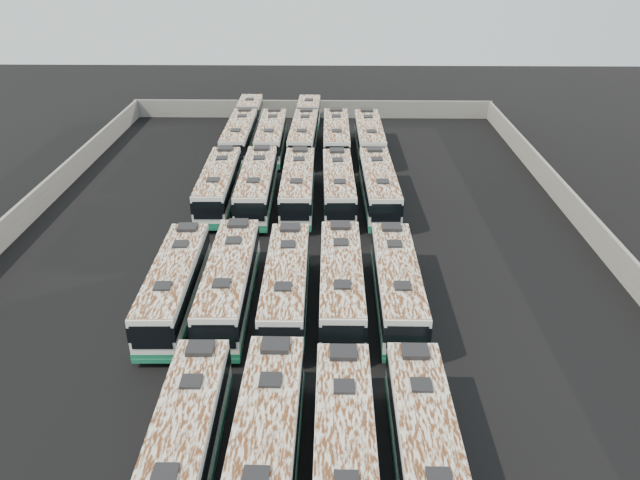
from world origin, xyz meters
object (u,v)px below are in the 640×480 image
at_px(bus_midback_right, 338,186).
at_px(bus_back_far_right, 369,138).
at_px(bus_midback_far_left, 219,185).
at_px(bus_midfront_right, 341,283).
at_px(bus_midfront_center, 286,285).
at_px(bus_midfront_left, 230,282).
at_px(bus_front_far_right, 427,454).
at_px(bus_midfront_far_right, 397,285).
at_px(bus_front_left, 183,450).
at_px(bus_back_far_left, 243,128).
at_px(bus_midfront_far_left, 175,285).
at_px(bus_midback_left, 257,186).
at_px(bus_back_right, 336,137).
at_px(bus_front_center, 265,452).
at_px(bus_midback_far_right, 379,187).
at_px(bus_front_right, 345,456).
at_px(bus_back_left, 271,137).
at_px(bus_midback_center, 298,186).
at_px(bus_back_center, 305,128).

relative_size(bus_midback_right, bus_back_far_right, 0.98).
bearing_deg(bus_midback_far_left, bus_midfront_right, -59.19).
height_order(bus_midfront_center, bus_midback_right, bus_midfront_center).
height_order(bus_midfront_left, bus_back_far_right, bus_midfront_left).
relative_size(bus_midfront_right, bus_back_far_right, 0.99).
xyz_separation_m(bus_front_far_right, bus_midfront_center, (-6.85, 13.78, 0.01)).
relative_size(bus_front_far_right, bus_midback_right, 1.00).
bearing_deg(bus_midfront_center, bus_midfront_far_right, 1.12).
bearing_deg(bus_midfront_left, bus_front_left, -90.74).
distance_m(bus_midfront_left, bus_back_far_left, 33.95).
height_order(bus_front_far_right, bus_midfront_far_left, bus_midfront_far_left).
bearing_deg(bus_midback_left, bus_midfront_center, -78.61).
bearing_deg(bus_back_right, bus_back_far_left, 161.12).
bearing_deg(bus_back_right, bus_back_far_right, -0.45).
bearing_deg(bus_midback_left, bus_midfront_left, -90.81).
height_order(bus_front_left, bus_front_center, bus_front_center).
xyz_separation_m(bus_front_center, bus_midback_right, (3.41, 30.52, -0.08)).
bearing_deg(bus_back_far_left, bus_midfront_right, -73.24).
bearing_deg(bus_back_far_left, bus_midback_far_right, -51.91).
relative_size(bus_front_right, bus_midfront_center, 1.00).
bearing_deg(bus_midback_far_right, bus_back_far_right, 89.11).
distance_m(bus_midfront_far_left, bus_back_left, 30.80).
distance_m(bus_front_center, bus_midfront_right, 14.50).
bearing_deg(bus_back_left, bus_front_center, -86.05).
bearing_deg(bus_midback_center, bus_back_far_right, 63.23).
xyz_separation_m(bus_midfront_far_right, bus_back_left, (-10.48, 30.38, 0.03)).
bearing_deg(bus_front_center, bus_midfront_left, 104.93).
xyz_separation_m(bus_front_left, bus_midback_far_right, (10.42, 30.27, 0.05)).
distance_m(bus_front_center, bus_front_far_right, 6.84).
bearing_deg(bus_midback_far_right, bus_front_left, -110.15).
relative_size(bus_midback_right, bus_midback_far_right, 0.97).
distance_m(bus_front_far_right, bus_back_center, 48.25).
xyz_separation_m(bus_back_far_left, bus_back_far_right, (13.80, -3.50, 0.01)).
xyz_separation_m(bus_midfront_center, bus_back_right, (3.33, 30.50, 0.05)).
xyz_separation_m(bus_front_center, bus_back_far_right, (6.82, 44.34, -0.04)).
relative_size(bus_midback_far_left, bus_midback_far_right, 0.99).
bearing_deg(bus_midfront_center, bus_front_left, -104.83).
xyz_separation_m(bus_back_left, bus_back_center, (3.51, 3.41, -0.03)).
bearing_deg(bus_midfront_far_right, bus_midfront_left, -179.82).
distance_m(bus_midfront_right, bus_midback_right, 16.42).
bearing_deg(bus_midback_far_right, bus_front_far_right, -91.23).
distance_m(bus_midback_far_left, bus_midback_left, 3.35).
height_order(bus_front_right, bus_midfront_far_right, bus_front_right).
distance_m(bus_midfront_center, bus_midback_right, 17.00).
relative_size(bus_midback_left, bus_back_far_left, 0.66).
bearing_deg(bus_midback_center, bus_front_far_right, -77.56).
distance_m(bus_front_left, bus_midfront_left, 13.95).
relative_size(bus_front_left, bus_midfront_far_left, 1.00).
relative_size(bus_front_left, bus_midfront_far_right, 1.00).
bearing_deg(bus_midfront_far_left, bus_back_left, 82.42).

